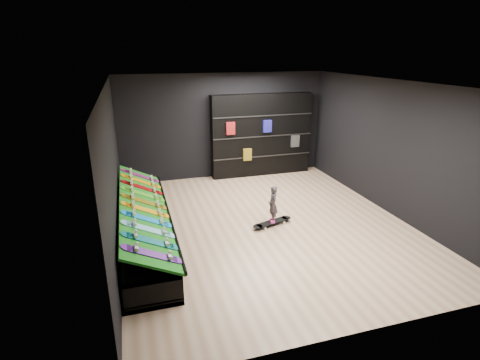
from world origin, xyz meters
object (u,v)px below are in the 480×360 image
object	(u,v)px
display_rack	(144,229)
back_shelving	(261,135)
floor_skateboard	(272,223)
child	(273,211)

from	to	relation	value
display_rack	back_shelving	distance (m)	5.02
back_shelving	floor_skateboard	bearing A→B (deg)	-105.63
display_rack	child	distance (m)	2.69
floor_skateboard	back_shelving	bearing A→B (deg)	57.37
child	display_rack	bearing A→B (deg)	-85.07
back_shelving	child	distance (m)	3.67
floor_skateboard	display_rack	bearing A→B (deg)	160.49
display_rack	floor_skateboard	bearing A→B (deg)	-2.51
display_rack	child	xyz separation A→B (m)	(2.69, -0.12, 0.08)
floor_skateboard	child	bearing A→B (deg)	-17.00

